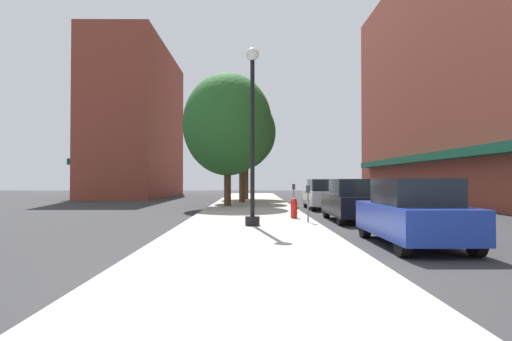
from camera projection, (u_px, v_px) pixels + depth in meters
ground_plane at (323, 209)px, 25.13m from camera, size 90.00×90.00×0.00m
sidewalk_slab at (251, 207)px, 26.09m from camera, size 4.80×50.00×0.12m
building_right_brick at (482, 64)px, 29.42m from camera, size 6.80×40.00×18.29m
building_far_background at (138, 124)px, 44.12m from camera, size 6.80×18.00×14.15m
lamppost at (252, 132)px, 15.00m from camera, size 0.48×0.48×5.90m
fire_hydrant at (294, 208)px, 17.87m from camera, size 0.33×0.26×0.79m
parking_meter_near at (294, 194)px, 21.63m from camera, size 0.14×0.09×1.31m
parking_meter_far at (308, 199)px, 16.13m from camera, size 0.14×0.09×1.31m
tree_near at (246, 132)px, 36.08m from camera, size 4.74×4.74×8.02m
tree_mid at (242, 134)px, 30.51m from camera, size 4.27×4.27×7.10m
tree_far at (228, 124)px, 26.10m from camera, size 5.14×5.14×7.66m
car_blue at (413, 213)px, 11.11m from camera, size 1.80×4.30×1.66m
car_black at (353, 201)px, 17.66m from camera, size 1.80×4.30×1.66m
car_silver at (324, 195)px, 24.95m from camera, size 1.80×4.30×1.66m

